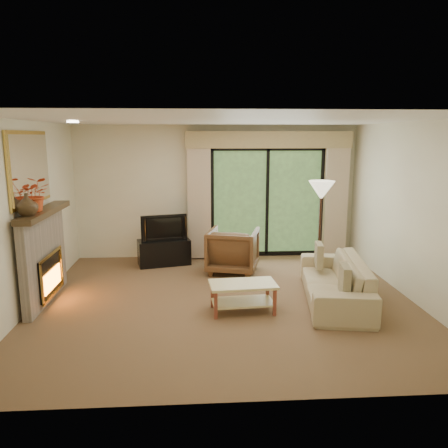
{
  "coord_description": "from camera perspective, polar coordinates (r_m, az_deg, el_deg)",
  "views": [
    {
      "loc": [
        -0.42,
        -6.07,
        2.39
      ],
      "look_at": [
        0.0,
        0.3,
        1.1
      ],
      "focal_mm": 35.0,
      "sensor_mm": 36.0,
      "label": 1
    }
  ],
  "objects": [
    {
      "name": "floor",
      "position": [
        6.53,
        0.17,
        -10.02
      ],
      "size": [
        5.5,
        5.5,
        0.0
      ],
      "primitive_type": "plane",
      "color": "brown",
      "rests_on": "ground"
    },
    {
      "name": "ceiling",
      "position": [
        6.09,
        0.19,
        13.41
      ],
      "size": [
        5.5,
        5.5,
        0.0
      ],
      "primitive_type": "plane",
      "rotation": [
        3.14,
        0.0,
        0.0
      ],
      "color": "white",
      "rests_on": "ground"
    },
    {
      "name": "wall_back",
      "position": [
        8.65,
        -0.96,
        4.18
      ],
      "size": [
        5.0,
        0.0,
        5.0
      ],
      "primitive_type": "plane",
      "rotation": [
        1.57,
        0.0,
        0.0
      ],
      "color": "#ECE3C2",
      "rests_on": "ground"
    },
    {
      "name": "wall_front",
      "position": [
        3.75,
        2.81,
        -5.44
      ],
      "size": [
        5.0,
        0.0,
        5.0
      ],
      "primitive_type": "plane",
      "rotation": [
        -1.57,
        0.0,
        0.0
      ],
      "color": "#ECE3C2",
      "rests_on": "ground"
    },
    {
      "name": "wall_left",
      "position": [
        6.59,
        -24.42,
        0.88
      ],
      "size": [
        0.0,
        5.0,
        5.0
      ],
      "primitive_type": "plane",
      "rotation": [
        1.57,
        0.0,
        1.57
      ],
      "color": "#ECE3C2",
      "rests_on": "ground"
    },
    {
      "name": "wall_right",
      "position": [
        6.93,
        23.51,
        1.43
      ],
      "size": [
        0.0,
        5.0,
        5.0
      ],
      "primitive_type": "plane",
      "rotation": [
        1.57,
        0.0,
        -1.57
      ],
      "color": "#ECE3C2",
      "rests_on": "ground"
    },
    {
      "name": "fireplace",
      "position": [
        6.86,
        -22.48,
        -3.85
      ],
      "size": [
        0.24,
        1.7,
        1.37
      ],
      "primitive_type": null,
      "color": "gray",
      "rests_on": "floor"
    },
    {
      "name": "mirror",
      "position": [
        6.69,
        -24.0,
        6.68
      ],
      "size": [
        0.07,
        1.45,
        1.02
      ],
      "primitive_type": null,
      "color": "gold",
      "rests_on": "wall_left"
    },
    {
      "name": "sliding_door",
      "position": [
        8.73,
        5.64,
        2.87
      ],
      "size": [
        2.26,
        0.1,
        2.16
      ],
      "primitive_type": null,
      "color": "black",
      "rests_on": "floor"
    },
    {
      "name": "curtain_left",
      "position": [
        8.49,
        -3.26,
        3.35
      ],
      "size": [
        0.45,
        0.18,
        2.35
      ],
      "primitive_type": "cube",
      "color": "#C4AB8D",
      "rests_on": "floor"
    },
    {
      "name": "curtain_right",
      "position": [
        8.93,
        14.36,
        3.41
      ],
      "size": [
        0.45,
        0.18,
        2.35
      ],
      "primitive_type": "cube",
      "color": "#C4AB8D",
      "rests_on": "floor"
    },
    {
      "name": "cornice",
      "position": [
        8.55,
        5.9,
        10.89
      ],
      "size": [
        3.2,
        0.24,
        0.32
      ],
      "primitive_type": "cube",
      "color": "tan",
      "rests_on": "wall_back"
    },
    {
      "name": "media_console",
      "position": [
        8.32,
        -7.84,
        -3.67
      ],
      "size": [
        1.03,
        0.65,
        0.48
      ],
      "primitive_type": "cube",
      "rotation": [
        0.0,
        0.0,
        0.24
      ],
      "color": "black",
      "rests_on": "floor"
    },
    {
      "name": "tv",
      "position": [
        8.21,
        -7.93,
        -0.39
      ],
      "size": [
        0.86,
        0.31,
        0.49
      ],
      "primitive_type": "imported",
      "rotation": [
        0.0,
        0.0,
        0.24
      ],
      "color": "black",
      "rests_on": "media_console"
    },
    {
      "name": "armchair",
      "position": [
        7.77,
        1.17,
        -3.47
      ],
      "size": [
        1.04,
        1.06,
        0.79
      ],
      "primitive_type": "imported",
      "rotation": [
        0.0,
        0.0,
        2.87
      ],
      "color": "brown",
      "rests_on": "floor"
    },
    {
      "name": "sofa",
      "position": [
        6.66,
        14.25,
        -7.13
      ],
      "size": [
        1.15,
        2.22,
        0.62
      ],
      "primitive_type": "imported",
      "rotation": [
        0.0,
        0.0,
        -1.73
      ],
      "color": "tan",
      "rests_on": "floor"
    },
    {
      "name": "pillow_near",
      "position": [
        6.03,
        15.48,
        -7.02
      ],
      "size": [
        0.16,
        0.4,
        0.39
      ],
      "primitive_type": "cube",
      "rotation": [
        0.0,
        0.0,
        -0.16
      ],
      "color": "brown",
      "rests_on": "sofa"
    },
    {
      "name": "pillow_far",
      "position": [
        7.14,
        12.3,
        -3.99
      ],
      "size": [
        0.16,
        0.39,
        0.38
      ],
      "primitive_type": "cube",
      "rotation": [
        0.0,
        0.0,
        -0.16
      ],
      "color": "brown",
      "rests_on": "sofa"
    },
    {
      "name": "coffee_table",
      "position": [
        6.11,
        2.46,
        -9.53
      ],
      "size": [
        0.94,
        0.57,
        0.41
      ],
      "primitive_type": null,
      "rotation": [
        0.0,
        0.0,
        0.08
      ],
      "color": "beige",
      "rests_on": "floor"
    },
    {
      "name": "floor_lamp",
      "position": [
        7.68,
        12.4,
        -0.62
      ],
      "size": [
        0.54,
        0.54,
        1.65
      ],
      "primitive_type": null,
      "rotation": [
        0.0,
        0.0,
        0.25
      ],
      "color": "#FAF1CE",
      "rests_on": "floor"
    },
    {
      "name": "vase",
      "position": [
        6.22,
        -24.37,
        2.34
      ],
      "size": [
        0.29,
        0.29,
        0.29
      ],
      "primitive_type": "imported",
      "rotation": [
        0.0,
        0.0,
        -0.04
      ],
      "color": "#3F2E1B",
      "rests_on": "fireplace"
    },
    {
      "name": "branches",
      "position": [
        6.5,
        -23.47,
        3.58
      ],
      "size": [
        0.47,
        0.42,
        0.48
      ],
      "primitive_type": "imported",
      "rotation": [
        0.0,
        0.0,
        0.13
      ],
      "color": "#CF4920",
      "rests_on": "fireplace"
    }
  ]
}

